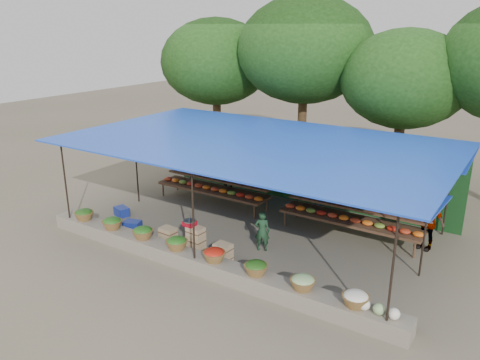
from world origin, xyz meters
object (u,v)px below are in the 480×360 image
Objects in this scene: vendor_seated at (262,231)px; blue_crate_back at (122,211)px; weighing_scale at (190,223)px; crate_counter at (195,242)px; blue_crate_front at (132,226)px.

vendor_seated is 2.36× the size of blue_crate_back.
blue_crate_back is (-3.50, 0.78, -0.71)m from weighing_scale.
crate_counter is 4.88× the size of blue_crate_back.
crate_counter is at bearing 5.25° from blue_crate_back.
blue_crate_front is 1.03× the size of blue_crate_back.
crate_counter is 1.86m from vendor_seated.
crate_counter is 0.57m from weighing_scale.
blue_crate_back is at bearing 132.97° from blue_crate_front.
blue_crate_front is (-2.53, 0.14, -0.16)m from crate_counter.
weighing_scale is 0.74× the size of blue_crate_back.
blue_crate_front is (-2.36, 0.14, -0.71)m from weighing_scale.
weighing_scale is at bearing 10.79° from vendor_seated.
blue_crate_front is at bearing -12.24° from blue_crate_back.
vendor_seated is (1.62, 1.14, -0.28)m from weighing_scale.
weighing_scale reaches higher than crate_counter.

